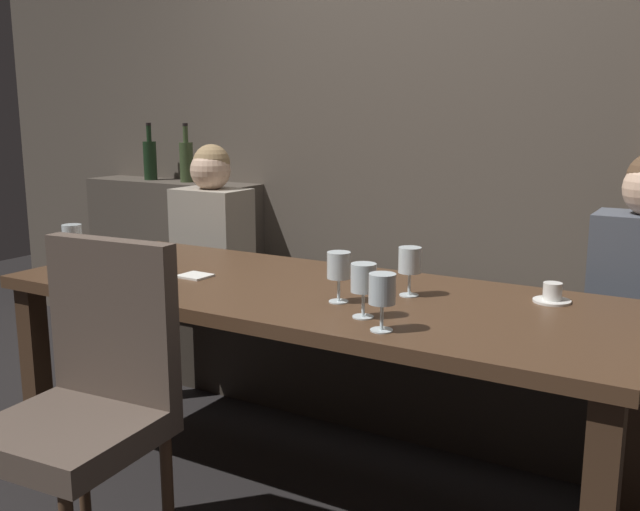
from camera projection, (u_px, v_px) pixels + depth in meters
name	position (u px, v px, depth m)	size (l,w,h in m)	color
ground	(311.00, 485.00, 2.62)	(9.00, 9.00, 0.00)	black
back_wall_tiled	(445.00, 77.00, 3.35)	(6.00, 0.12, 3.00)	brown
back_counter	(176.00, 262.00, 4.17)	(1.10, 0.28, 0.95)	#494138
dining_table	(311.00, 313.00, 2.49)	(2.20, 0.84, 0.74)	#412B1C
banquette_bench	(393.00, 367.00, 3.17)	(2.50, 0.44, 0.45)	#312A23
chair_near_side	(90.00, 390.00, 2.05)	(0.47, 0.47, 0.98)	#4C3321
diner_redhead	(212.00, 222.00, 3.57)	(0.36, 0.24, 0.73)	#9E9384
wine_bottle_dark_red	(150.00, 159.00, 4.13)	(0.08, 0.08, 0.33)	black
wine_bottle_pale_label	(186.00, 160.00, 4.00)	(0.08, 0.08, 0.33)	#384728
wine_glass_near_right	(382.00, 290.00, 1.97)	(0.08, 0.08, 0.16)	silver
wine_glass_center_back	(72.00, 236.00, 2.82)	(0.08, 0.08, 0.16)	silver
wine_glass_center_front	(410.00, 261.00, 2.35)	(0.08, 0.08, 0.16)	silver
wine_glass_far_left	(363.00, 281.00, 2.10)	(0.08, 0.08, 0.16)	silver
wine_glass_end_left	(339.00, 268.00, 2.28)	(0.08, 0.08, 0.16)	silver
espresso_cup	(552.00, 294.00, 2.29)	(0.12, 0.12, 0.06)	white
dessert_plate	(126.00, 263.00, 2.81)	(0.19, 0.19, 0.05)	white
folded_napkin	(195.00, 276.00, 2.65)	(0.11, 0.10, 0.01)	silver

